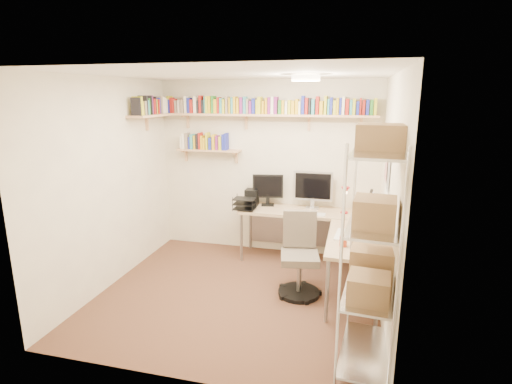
% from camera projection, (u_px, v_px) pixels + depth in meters
% --- Properties ---
extents(ground, '(3.20, 3.20, 0.00)m').
position_uv_depth(ground, '(238.00, 294.00, 4.70)').
color(ground, '#452B1D').
rests_on(ground, ground).
extents(room_shell, '(3.24, 3.04, 2.52)m').
position_uv_depth(room_shell, '(237.00, 165.00, 4.34)').
color(room_shell, '#F0E8C4').
rests_on(room_shell, ground).
extents(wall_shelves, '(3.12, 1.09, 0.80)m').
position_uv_depth(wall_shelves, '(234.00, 114.00, 5.55)').
color(wall_shelves, '#DBAD7C').
rests_on(wall_shelves, ground).
extents(corner_desk, '(1.95, 1.90, 1.27)m').
position_uv_depth(corner_desk, '(309.00, 217.00, 5.28)').
color(corner_desk, tan).
rests_on(corner_desk, ground).
extents(office_chair, '(0.52, 0.52, 0.97)m').
position_uv_depth(office_chair, '(299.00, 260.00, 4.66)').
color(office_chair, black).
rests_on(office_chair, ground).
extents(wire_rack, '(0.49, 0.89, 2.07)m').
position_uv_depth(wire_rack, '(373.00, 234.00, 3.18)').
color(wire_rack, silver).
rests_on(wire_rack, ground).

